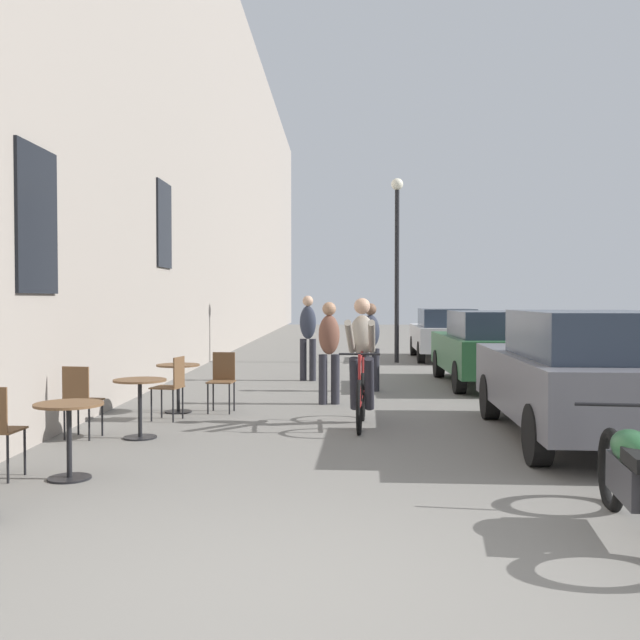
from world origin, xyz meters
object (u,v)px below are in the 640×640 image
cafe_table_near (69,424)px  parked_car_third (445,333)px  cafe_chair_far_toward_street (172,383)px  pedestrian_near (329,347)px  cafe_chair_mid_toward_street (80,396)px  cafe_table_far (178,378)px  pedestrian_far (308,333)px  cafe_chair_far_toward_wall (222,377)px  parked_car_second (489,347)px  cyclist_on_bicycle (362,365)px  cafe_table_mid (140,396)px  parked_motorcycle (636,480)px  pedestrian_mid (370,342)px  parked_car_nearest (583,374)px  street_lamp (397,246)px

cafe_table_near → parked_car_third: parked_car_third is taller
cafe_chair_far_toward_street → pedestrian_near: (2.17, 1.61, 0.41)m
cafe_chair_mid_toward_street → parked_car_third: parked_car_third is taller
cafe_table_far → pedestrian_far: (1.75, 4.27, 0.48)m
cafe_chair_far_toward_wall → parked_car_second: (4.68, 3.43, 0.24)m
pedestrian_near → pedestrian_far: size_ratio=0.93×
cafe_chair_far_toward_wall → pedestrian_far: pedestrian_far is taller
cafe_table_far → cyclist_on_bicycle: 2.91m
parked_car_third → cafe_table_mid: bearing=-114.7°
cafe_table_mid → cafe_table_far: 2.02m
parked_car_third → pedestrian_near: bearing=-109.6°
cafe_table_far → parked_car_third: bearing=61.0°
parked_motorcycle → cafe_table_mid: bearing=142.2°
cafe_table_near → cafe_table_far: bearing=88.2°
cafe_table_mid → cafe_chair_far_toward_street: size_ratio=0.81×
pedestrian_mid → parked_car_third: (2.37, 7.08, -0.17)m
cafe_chair_mid_toward_street → parked_car_nearest: parked_car_nearest is taller
cafe_table_mid → cyclist_on_bicycle: 2.92m
cafe_table_far → pedestrian_near: bearing=21.9°
cafe_table_far → cafe_table_near: bearing=-91.8°
cyclist_on_bicycle → pedestrian_far: (-0.96, 5.28, 0.19)m
cafe_table_near → cafe_chair_far_toward_street: 3.34m
parked_car_nearest → cafe_chair_mid_toward_street: bearing=-179.8°
cafe_chair_far_toward_wall → street_lamp: (3.28, 8.57, 2.59)m
cafe_table_far → street_lamp: street_lamp is taller
pedestrian_near → parked_motorcycle: pedestrian_near is taller
pedestrian_mid → pedestrian_far: (-1.22, 1.72, 0.09)m
pedestrian_mid → parked_car_second: size_ratio=0.39×
cafe_chair_far_toward_wall → pedestrian_near: bearing=27.4°
cafe_chair_far_toward_wall → pedestrian_mid: bearing=46.8°
cafe_chair_far_toward_wall → pedestrian_mid: 3.42m
street_lamp → parked_car_third: size_ratio=1.21×
cafe_table_mid → parked_car_second: (5.35, 5.52, 0.24)m
cafe_table_near → street_lamp: size_ratio=0.15×
cafe_chair_far_toward_wall → cafe_table_mid: bearing=-107.6°
cyclist_on_bicycle → parked_car_nearest: bearing=-22.4°
pedestrian_near → parked_motorcycle: bearing=-70.4°
cafe_table_far → parked_motorcycle: parked_motorcycle is taller
cafe_table_near → cafe_chair_mid_toward_street: 2.03m
cafe_table_near → cafe_chair_far_toward_street: (0.20, 3.33, -0.00)m
cafe_chair_far_toward_street → parked_car_nearest: 5.41m
cafe_table_far → cafe_chair_far_toward_wall: 0.66m
cyclist_on_bicycle → pedestrian_mid: bearing=85.8°
cafe_table_mid → cyclist_on_bicycle: bearing=20.3°
cafe_chair_mid_toward_street → parked_motorcycle: 6.29m
cafe_table_far → parked_car_nearest: 5.70m
parked_car_third → pedestrian_far: bearing=-123.8°
pedestrian_near → cafe_table_mid: bearing=-127.7°
parked_car_nearest → cafe_table_near: bearing=-160.2°
parked_car_third → parked_motorcycle: (-0.81, -15.18, -0.33)m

